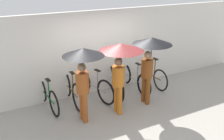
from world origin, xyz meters
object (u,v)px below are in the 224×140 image
(parked_bicycle_1, at_px, (71,90))
(pedestrian_center, at_px, (120,58))
(pedestrian_trailing, at_px, (150,52))
(parked_bicycle_3, at_px, (115,81))
(pedestrian_leading, at_px, (83,65))
(parked_bicycle_4, at_px, (134,78))
(parked_bicycle_0, at_px, (47,96))
(parked_bicycle_5, at_px, (151,74))
(parked_bicycle_2, at_px, (94,86))

(parked_bicycle_1, height_order, pedestrian_center, pedestrian_center)
(pedestrian_trailing, bearing_deg, parked_bicycle_3, -66.74)
(pedestrian_leading, bearing_deg, parked_bicycle_4, -154.08)
(parked_bicycle_3, bearing_deg, pedestrian_center, 170.64)
(parked_bicycle_1, relative_size, pedestrian_trailing, 0.90)
(parked_bicycle_1, bearing_deg, pedestrian_trailing, -119.17)
(parked_bicycle_1, height_order, parked_bicycle_4, parked_bicycle_4)
(parked_bicycle_3, relative_size, pedestrian_leading, 0.93)
(parked_bicycle_1, xyz_separation_m, pedestrian_leading, (-0.04, -1.13, 1.11))
(parked_bicycle_0, bearing_deg, parked_bicycle_1, -94.83)
(parked_bicycle_1, bearing_deg, pedestrian_leading, 179.20)
(parked_bicycle_4, bearing_deg, parked_bicycle_3, 87.46)
(parked_bicycle_3, relative_size, pedestrian_trailing, 0.92)
(parked_bicycle_0, height_order, pedestrian_trailing, pedestrian_trailing)
(parked_bicycle_3, height_order, parked_bicycle_5, parked_bicycle_5)
(pedestrian_trailing, bearing_deg, parked_bicycle_0, -26.00)
(parked_bicycle_1, distance_m, pedestrian_leading, 1.59)
(pedestrian_center, bearing_deg, parked_bicycle_4, -135.16)
(parked_bicycle_5, distance_m, pedestrian_center, 2.45)
(parked_bicycle_0, height_order, parked_bicycle_5, parked_bicycle_0)
(pedestrian_leading, relative_size, pedestrian_center, 1.00)
(parked_bicycle_2, relative_size, pedestrian_leading, 0.93)
(pedestrian_leading, relative_size, pedestrian_trailing, 1.00)
(pedestrian_leading, distance_m, pedestrian_trailing, 1.91)
(parked_bicycle_1, height_order, parked_bicycle_2, parked_bicycle_1)
(parked_bicycle_3, relative_size, pedestrian_center, 0.93)
(parked_bicycle_4, bearing_deg, parked_bicycle_0, 87.56)
(parked_bicycle_1, height_order, parked_bicycle_3, parked_bicycle_1)
(pedestrian_center, bearing_deg, pedestrian_trailing, -173.75)
(parked_bicycle_3, relative_size, parked_bicycle_4, 1.00)
(parked_bicycle_4, distance_m, parked_bicycle_5, 0.68)
(parked_bicycle_2, height_order, parked_bicycle_3, parked_bicycle_2)
(parked_bicycle_5, xyz_separation_m, pedestrian_trailing, (-0.85, -1.04, 1.18))
(pedestrian_center, bearing_deg, parked_bicycle_3, -111.37)
(parked_bicycle_0, distance_m, parked_bicycle_2, 1.36)
(parked_bicycle_1, distance_m, parked_bicycle_4, 2.04)
(pedestrian_center, bearing_deg, parked_bicycle_1, -52.18)
(parked_bicycle_4, relative_size, pedestrian_leading, 0.93)
(parked_bicycle_2, relative_size, parked_bicycle_3, 1.00)
(parked_bicycle_3, distance_m, pedestrian_trailing, 1.63)
(parked_bicycle_3, bearing_deg, parked_bicycle_0, 100.78)
(parked_bicycle_0, height_order, pedestrian_leading, pedestrian_leading)
(parked_bicycle_0, bearing_deg, pedestrian_center, -131.72)
(parked_bicycle_3, height_order, parked_bicycle_4, parked_bicycle_4)
(parked_bicycle_3, distance_m, pedestrian_leading, 2.09)
(parked_bicycle_1, height_order, pedestrian_trailing, pedestrian_trailing)
(parked_bicycle_4, bearing_deg, pedestrian_leading, 116.09)
(parked_bicycle_1, height_order, pedestrian_leading, pedestrian_leading)
(pedestrian_trailing, bearing_deg, parked_bicycle_5, -132.28)
(parked_bicycle_4, bearing_deg, parked_bicycle_2, 86.81)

